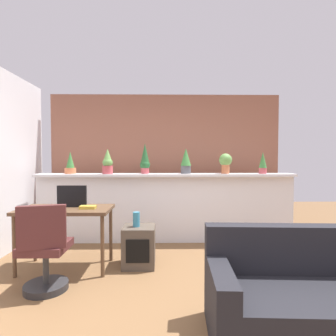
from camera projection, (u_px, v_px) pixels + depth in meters
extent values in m
plane|color=brown|center=(167.00, 308.00, 2.50)|extent=(12.00, 12.00, 0.00)
cube|color=silver|center=(166.00, 209.00, 4.48)|extent=(4.11, 0.16, 1.07)
cube|color=silver|center=(166.00, 175.00, 4.42)|extent=(4.11, 0.33, 0.04)
cube|color=#935B47|center=(165.00, 164.00, 5.05)|extent=(4.11, 0.10, 2.50)
cylinder|color=#C66B42|center=(70.00, 171.00, 4.41)|extent=(0.18, 0.18, 0.09)
cone|color=#3D843D|center=(70.00, 160.00, 4.40)|extent=(0.13, 0.13, 0.26)
cylinder|color=#B7474C|center=(108.00, 170.00, 4.36)|extent=(0.16, 0.16, 0.13)
sphere|color=#669E4C|center=(108.00, 163.00, 4.36)|extent=(0.16, 0.16, 0.16)
cone|color=#669E4C|center=(108.00, 155.00, 4.35)|extent=(0.13, 0.13, 0.19)
cylinder|color=#B7474C|center=(145.00, 171.00, 4.42)|extent=(0.13, 0.13, 0.09)
sphere|color=#235B2D|center=(145.00, 165.00, 4.42)|extent=(0.16, 0.16, 0.16)
cone|color=#235B2D|center=(145.00, 153.00, 4.41)|extent=(0.14, 0.14, 0.32)
cylinder|color=#4C4C51|center=(186.00, 170.00, 4.44)|extent=(0.16, 0.16, 0.13)
cone|color=#3D843D|center=(186.00, 157.00, 4.43)|extent=(0.17, 0.17, 0.28)
cylinder|color=#C66B42|center=(225.00, 169.00, 4.42)|extent=(0.13, 0.13, 0.14)
sphere|color=#669E4C|center=(226.00, 160.00, 4.42)|extent=(0.20, 0.20, 0.20)
cylinder|color=#B7474C|center=(263.00, 171.00, 4.42)|extent=(0.12, 0.12, 0.09)
cone|color=#3D843D|center=(263.00, 160.00, 4.41)|extent=(0.12, 0.12, 0.26)
cylinder|color=brown|center=(14.00, 247.00, 3.14)|extent=(0.04, 0.04, 0.71)
cylinder|color=brown|center=(102.00, 246.00, 3.15)|extent=(0.04, 0.04, 0.71)
cylinder|color=brown|center=(35.00, 234.00, 3.64)|extent=(0.04, 0.04, 0.71)
cylinder|color=brown|center=(111.00, 234.00, 3.65)|extent=(0.04, 0.04, 0.71)
cube|color=brown|center=(66.00, 210.00, 3.38)|extent=(1.10, 0.60, 0.04)
cube|color=black|center=(72.00, 196.00, 3.46)|extent=(0.36, 0.04, 0.27)
cylinder|color=#262628|center=(46.00, 287.00, 2.85)|extent=(0.44, 0.44, 0.07)
cylinder|color=#333333|center=(46.00, 267.00, 2.84)|extent=(0.06, 0.06, 0.34)
cube|color=#4C2323|center=(46.00, 247.00, 2.83)|extent=(0.44, 0.44, 0.08)
cube|color=#4C2323|center=(42.00, 227.00, 2.64)|extent=(0.44, 0.18, 0.42)
cube|color=#4C4238|center=(139.00, 246.00, 3.49)|extent=(0.40, 0.40, 0.50)
cube|color=black|center=(138.00, 251.00, 3.30)|extent=(0.28, 0.04, 0.28)
cylinder|color=teal|center=(136.00, 219.00, 3.46)|extent=(0.09, 0.09, 0.18)
cube|color=gold|center=(88.00, 207.00, 3.33)|extent=(0.19, 0.11, 0.04)
cube|color=black|center=(316.00, 316.00, 2.03)|extent=(1.60, 0.84, 0.40)
cube|color=black|center=(299.00, 249.00, 2.31)|extent=(1.57, 0.24, 0.40)
cube|color=black|center=(220.00, 277.00, 2.05)|extent=(0.20, 0.77, 0.16)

